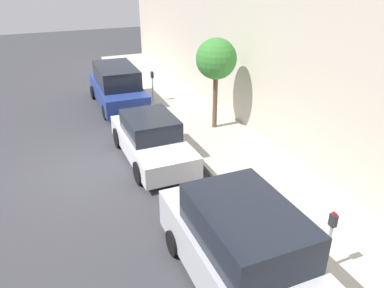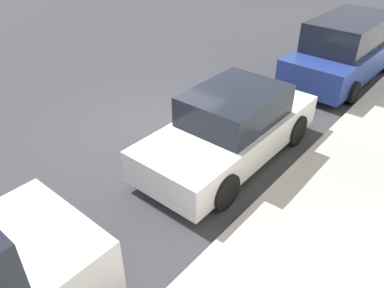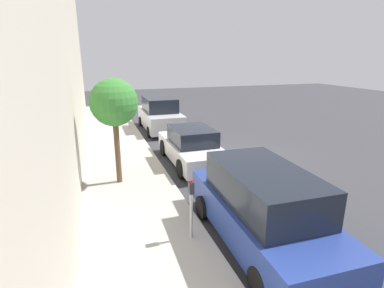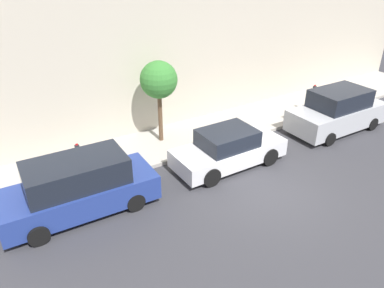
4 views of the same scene
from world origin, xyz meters
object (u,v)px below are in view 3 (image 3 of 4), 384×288
parking_meter_near (129,114)px  parked_sedan_second (192,147)px  parked_minivan_third (262,208)px  parked_suv_nearest (160,115)px  parking_meter_far (191,203)px  street_tree (114,103)px

parking_meter_near → parked_sedan_second: bearing=104.9°
parked_minivan_third → parking_meter_near: size_ratio=3.38×
parked_suv_nearest → parked_sedan_second: (0.05, 6.24, -0.21)m
parked_suv_nearest → parking_meter_near: parked_suv_nearest is taller
parking_meter_far → parked_sedan_second: bearing=-108.4°
parked_suv_nearest → parked_minivan_third: size_ratio=0.97×
parked_suv_nearest → parked_minivan_third: (0.24, 12.05, -0.01)m
parked_minivan_third → parking_meter_far: parked_minivan_third is taller
parked_suv_nearest → street_tree: bearing=67.6°
parking_meter_near → parked_minivan_third: bearing=97.2°
parking_meter_near → parking_meter_far: 11.93m
parked_minivan_third → parking_meter_far: 1.66m
parking_meter_near → parking_meter_far: parking_meter_far is taller
parked_sedan_second → parking_meter_near: (1.76, -6.63, 0.33)m
parking_meter_near → street_tree: 8.29m
parked_minivan_third → street_tree: (2.89, -4.46, 1.95)m
parked_sedan_second → street_tree: (3.08, 1.35, 2.15)m
parked_minivan_third → parked_sedan_second: bearing=-91.9°
parking_meter_far → parking_meter_near: bearing=-90.0°
street_tree → parking_meter_near: bearing=-99.4°
parked_sedan_second → parking_meter_far: bearing=71.6°
parked_suv_nearest → parking_meter_far: bearing=81.1°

